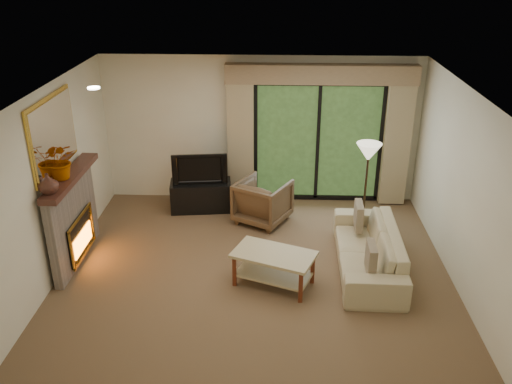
{
  "coord_description": "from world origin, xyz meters",
  "views": [
    {
      "loc": [
        0.28,
        -6.6,
        4.24
      ],
      "look_at": [
        0.0,
        0.3,
        1.1
      ],
      "focal_mm": 38.0,
      "sensor_mm": 36.0,
      "label": 1
    }
  ],
  "objects_px": {
    "media_console": "(201,196)",
    "coffee_table": "(274,269)",
    "sofa": "(368,249)",
    "armchair": "(263,201)"
  },
  "relations": [
    {
      "from": "media_console",
      "to": "armchair",
      "type": "bearing_deg",
      "value": -27.33
    },
    {
      "from": "sofa",
      "to": "media_console",
      "type": "bearing_deg",
      "value": -123.01
    },
    {
      "from": "armchair",
      "to": "sofa",
      "type": "relative_size",
      "value": 0.38
    },
    {
      "from": "media_console",
      "to": "coffee_table",
      "type": "bearing_deg",
      "value": -67.26
    },
    {
      "from": "armchair",
      "to": "sofa",
      "type": "bearing_deg",
      "value": 165.63
    },
    {
      "from": "sofa",
      "to": "coffee_table",
      "type": "height_order",
      "value": "sofa"
    },
    {
      "from": "media_console",
      "to": "armchair",
      "type": "xyz_separation_m",
      "value": [
        1.09,
        -0.41,
        0.11
      ]
    },
    {
      "from": "coffee_table",
      "to": "sofa",
      "type": "bearing_deg",
      "value": 40.53
    },
    {
      "from": "coffee_table",
      "to": "media_console",
      "type": "bearing_deg",
      "value": 141.15
    },
    {
      "from": "armchair",
      "to": "coffee_table",
      "type": "relative_size",
      "value": 0.75
    }
  ]
}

